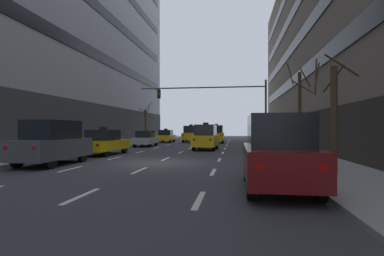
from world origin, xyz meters
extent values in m
plane|color=#38383D|center=(0.00, 0.00, 0.00)|extent=(120.00, 120.00, 0.00)
cube|color=gray|center=(-8.25, 0.00, 0.07)|extent=(3.60, 80.00, 0.14)
cube|color=gray|center=(8.25, 0.00, 0.07)|extent=(3.60, 80.00, 0.14)
cube|color=black|center=(10.01, 0.00, 6.67)|extent=(0.08, 76.00, 1.10)
cube|color=silver|center=(-3.23, -3.00, 0.00)|extent=(0.16, 2.00, 0.01)
cube|color=silver|center=(-3.23, 2.00, 0.00)|extent=(0.16, 2.00, 0.01)
cube|color=silver|center=(-3.23, 7.00, 0.00)|extent=(0.16, 2.00, 0.01)
cube|color=silver|center=(-3.23, 12.00, 0.00)|extent=(0.16, 2.00, 0.01)
cube|color=silver|center=(-3.23, 17.00, 0.00)|extent=(0.16, 2.00, 0.01)
cube|color=silver|center=(-3.23, 22.00, 0.00)|extent=(0.16, 2.00, 0.01)
cube|color=silver|center=(-3.23, 27.00, 0.00)|extent=(0.16, 2.00, 0.01)
cube|color=silver|center=(-3.23, 32.00, 0.00)|extent=(0.16, 2.00, 0.01)
cube|color=silver|center=(0.00, -8.00, 0.00)|extent=(0.16, 2.00, 0.01)
cube|color=silver|center=(0.00, -3.00, 0.00)|extent=(0.16, 2.00, 0.01)
cube|color=silver|center=(0.00, 2.00, 0.00)|extent=(0.16, 2.00, 0.01)
cube|color=silver|center=(0.00, 7.00, 0.00)|extent=(0.16, 2.00, 0.01)
cube|color=silver|center=(0.00, 12.00, 0.00)|extent=(0.16, 2.00, 0.01)
cube|color=silver|center=(0.00, 17.00, 0.00)|extent=(0.16, 2.00, 0.01)
cube|color=silver|center=(0.00, 22.00, 0.00)|extent=(0.16, 2.00, 0.01)
cube|color=silver|center=(0.00, 27.00, 0.00)|extent=(0.16, 2.00, 0.01)
cube|color=silver|center=(0.00, 32.00, 0.00)|extent=(0.16, 2.00, 0.01)
cube|color=silver|center=(3.23, -8.00, 0.00)|extent=(0.16, 2.00, 0.01)
cube|color=silver|center=(3.23, -3.00, 0.00)|extent=(0.16, 2.00, 0.01)
cube|color=silver|center=(3.23, 2.00, 0.00)|extent=(0.16, 2.00, 0.01)
cube|color=silver|center=(3.23, 7.00, 0.00)|extent=(0.16, 2.00, 0.01)
cube|color=silver|center=(3.23, 12.00, 0.00)|extent=(0.16, 2.00, 0.01)
cube|color=silver|center=(3.23, 17.00, 0.00)|extent=(0.16, 2.00, 0.01)
cube|color=silver|center=(3.23, 22.00, 0.00)|extent=(0.16, 2.00, 0.01)
cube|color=silver|center=(3.23, 27.00, 0.00)|extent=(0.16, 2.00, 0.01)
cube|color=silver|center=(3.23, 32.00, 0.00)|extent=(0.16, 2.00, 0.01)
cylinder|color=black|center=(-5.68, 5.70, 0.35)|extent=(0.26, 0.71, 0.70)
cylinder|color=black|center=(-3.99, 5.64, 0.35)|extent=(0.26, 0.71, 0.70)
cylinder|color=black|center=(-5.79, 2.84, 0.35)|extent=(0.26, 0.71, 0.70)
cylinder|color=black|center=(-4.09, 2.78, 0.35)|extent=(0.26, 0.71, 0.70)
cube|color=yellow|center=(-4.89, 4.24, 0.69)|extent=(2.12, 4.73, 0.68)
cube|color=black|center=(-4.90, 4.03, 1.39)|extent=(1.77, 2.07, 0.72)
cube|color=white|center=(-5.49, 6.55, 0.81)|extent=(0.21, 0.09, 0.15)
cube|color=red|center=(-5.65, 1.97, 0.81)|extent=(0.21, 0.09, 0.15)
cube|color=white|center=(-4.12, 6.50, 0.81)|extent=(0.21, 0.09, 0.15)
cube|color=red|center=(-4.29, 1.92, 0.81)|extent=(0.21, 0.09, 0.15)
cube|color=black|center=(-4.90, 4.03, 1.84)|extent=(0.47, 0.23, 0.19)
cylinder|color=black|center=(-2.59, 25.85, 0.34)|extent=(0.23, 0.68, 0.68)
cylinder|color=black|center=(-0.94, 25.86, 0.34)|extent=(0.23, 0.68, 0.68)
cylinder|color=black|center=(-2.57, 23.07, 0.34)|extent=(0.23, 0.68, 0.68)
cylinder|color=black|center=(-0.92, 23.09, 0.34)|extent=(0.23, 0.68, 0.68)
cube|color=yellow|center=(-1.75, 24.47, 0.80)|extent=(1.93, 4.54, 0.93)
cube|color=black|center=(-1.75, 24.47, 1.73)|extent=(1.67, 2.69, 0.93)
cube|color=white|center=(-2.43, 26.69, 0.96)|extent=(0.21, 0.08, 0.14)
cube|color=red|center=(-2.40, 22.24, 0.96)|extent=(0.21, 0.08, 0.14)
cube|color=white|center=(-1.11, 26.70, 0.96)|extent=(0.21, 0.08, 0.14)
cube|color=red|center=(-1.07, 22.25, 0.96)|extent=(0.21, 0.08, 0.14)
cube|color=black|center=(-1.75, 24.47, 2.29)|extent=(0.45, 0.21, 0.19)
cylinder|color=black|center=(-5.82, -0.24, 0.35)|extent=(0.24, 0.70, 0.70)
cylinder|color=black|center=(-4.12, -0.26, 0.35)|extent=(0.24, 0.70, 0.70)
cylinder|color=black|center=(-5.84, -3.10, 0.35)|extent=(0.24, 0.70, 0.70)
cylinder|color=black|center=(-4.15, -3.11, 0.35)|extent=(0.24, 0.70, 0.70)
cube|color=#474C51|center=(-4.98, -1.68, 0.82)|extent=(1.98, 4.67, 0.95)
cube|color=black|center=(-4.98, -1.68, 1.78)|extent=(1.71, 2.76, 0.95)
cube|color=white|center=(-5.64, 0.61, 0.99)|extent=(0.21, 0.09, 0.15)
cube|color=red|center=(-5.68, -3.96, 0.99)|extent=(0.21, 0.09, 0.15)
cube|color=white|center=(-4.28, 0.60, 0.99)|extent=(0.21, 0.09, 0.15)
cube|color=red|center=(-4.32, -3.97, 0.99)|extent=(0.21, 0.09, 0.15)
cylinder|color=black|center=(0.88, 24.10, 0.35)|extent=(0.24, 0.70, 0.69)
cylinder|color=black|center=(2.57, 24.13, 0.35)|extent=(0.24, 0.70, 0.69)
cylinder|color=black|center=(0.93, 21.27, 0.35)|extent=(0.24, 0.70, 0.69)
cylinder|color=black|center=(2.62, 21.30, 0.35)|extent=(0.24, 0.70, 0.69)
cube|color=yellow|center=(1.75, 22.70, 0.82)|extent=(2.02, 4.66, 0.95)
cube|color=black|center=(1.75, 22.70, 1.77)|extent=(1.73, 2.76, 0.95)
cube|color=white|center=(1.03, 24.96, 0.99)|extent=(0.21, 0.09, 0.15)
cube|color=red|center=(1.11, 20.42, 0.99)|extent=(0.21, 0.09, 0.15)
cube|color=white|center=(2.39, 24.99, 0.99)|extent=(0.21, 0.09, 0.15)
cube|color=red|center=(2.47, 20.44, 0.99)|extent=(0.21, 0.09, 0.15)
cube|color=black|center=(1.75, 22.70, 2.33)|extent=(0.47, 0.22, 0.19)
cylinder|color=black|center=(0.87, 11.57, 0.34)|extent=(0.25, 0.68, 0.67)
cylinder|color=black|center=(2.50, 11.51, 0.34)|extent=(0.25, 0.68, 0.67)
cylinder|color=black|center=(0.78, 8.82, 0.34)|extent=(0.25, 0.68, 0.67)
cylinder|color=black|center=(2.40, 8.77, 0.34)|extent=(0.25, 0.68, 0.67)
cube|color=yellow|center=(1.64, 10.17, 0.79)|extent=(2.03, 4.54, 0.92)
cube|color=black|center=(1.64, 10.17, 1.71)|extent=(1.72, 2.70, 0.92)
cube|color=white|center=(1.06, 12.39, 0.95)|extent=(0.21, 0.09, 0.14)
cube|color=red|center=(0.91, 8.00, 0.95)|extent=(0.21, 0.09, 0.14)
cube|color=white|center=(2.37, 12.34, 0.95)|extent=(0.21, 0.09, 0.14)
cube|color=red|center=(2.22, 7.95, 0.95)|extent=(0.21, 0.09, 0.14)
cube|color=black|center=(1.64, 10.17, 2.26)|extent=(0.45, 0.22, 0.18)
cylinder|color=black|center=(-5.71, 15.34, 0.32)|extent=(0.23, 0.64, 0.64)
cylinder|color=black|center=(-4.17, 15.37, 0.32)|extent=(0.23, 0.64, 0.64)
cylinder|color=black|center=(-5.65, 12.73, 0.32)|extent=(0.23, 0.64, 0.64)
cylinder|color=black|center=(-4.11, 12.77, 0.32)|extent=(0.23, 0.64, 0.64)
cube|color=#B7BABF|center=(-4.91, 14.05, 0.63)|extent=(1.88, 4.29, 0.62)
cube|color=black|center=(-4.91, 13.86, 1.26)|extent=(1.59, 1.87, 0.66)
cube|color=white|center=(-5.58, 16.12, 0.74)|extent=(0.19, 0.08, 0.14)
cube|color=red|center=(-5.48, 11.95, 0.74)|extent=(0.19, 0.08, 0.14)
cube|color=white|center=(-4.34, 16.15, 0.74)|extent=(0.19, 0.08, 0.14)
cube|color=red|center=(-4.24, 11.98, 0.74)|extent=(0.19, 0.08, 0.14)
cylinder|color=black|center=(-5.73, 24.60, 0.33)|extent=(0.23, 0.66, 0.66)
cylinder|color=black|center=(-4.13, 24.61, 0.33)|extent=(0.23, 0.66, 0.66)
cylinder|color=black|center=(-5.70, 21.90, 0.33)|extent=(0.23, 0.66, 0.66)
cylinder|color=black|center=(-4.10, 21.92, 0.33)|extent=(0.23, 0.66, 0.66)
cube|color=yellow|center=(-4.91, 23.26, 0.65)|extent=(1.89, 4.42, 0.64)
cube|color=black|center=(-4.91, 23.06, 1.31)|extent=(1.62, 1.92, 0.68)
cube|color=white|center=(-5.58, 25.41, 0.76)|extent=(0.20, 0.08, 0.14)
cube|color=red|center=(-5.53, 21.09, 0.76)|extent=(0.20, 0.08, 0.14)
cube|color=white|center=(-4.30, 25.42, 0.76)|extent=(0.20, 0.08, 0.14)
cube|color=red|center=(-4.24, 21.11, 0.76)|extent=(0.20, 0.08, 0.14)
cube|color=black|center=(-4.91, 23.06, 1.74)|extent=(0.44, 0.20, 0.18)
cylinder|color=black|center=(4.57, -4.96, 0.35)|extent=(0.24, 0.70, 0.70)
cylinder|color=black|center=(6.25, -4.97, 0.35)|extent=(0.24, 0.70, 0.70)
cylinder|color=black|center=(4.55, -7.80, 0.35)|extent=(0.24, 0.70, 0.70)
cylinder|color=black|center=(6.24, -7.81, 0.35)|extent=(0.24, 0.70, 0.70)
cube|color=maroon|center=(5.40, -6.39, 0.82)|extent=(1.96, 4.64, 0.95)
cube|color=black|center=(5.40, -6.39, 1.77)|extent=(1.70, 2.75, 0.95)
cube|color=white|center=(4.74, -4.10, 0.99)|extent=(0.21, 0.09, 0.15)
cube|color=red|center=(4.71, -8.66, 0.99)|extent=(0.21, 0.09, 0.15)
cube|color=white|center=(6.09, -4.11, 0.99)|extent=(0.21, 0.09, 0.15)
cube|color=red|center=(6.07, -8.67, 0.99)|extent=(0.21, 0.09, 0.15)
cylinder|color=#4C4C51|center=(6.85, 11.76, 3.17)|extent=(0.18, 0.18, 6.05)
cylinder|color=#4C4C51|center=(1.10, 11.76, 5.60)|extent=(11.51, 0.12, 0.12)
cube|color=black|center=(-2.93, 11.76, 5.08)|extent=(0.28, 0.24, 0.84)
sphere|color=#4B0704|center=(-2.93, 11.62, 5.34)|extent=(0.17, 0.17, 0.17)
sphere|color=orange|center=(-2.93, 11.62, 5.08)|extent=(0.17, 0.17, 0.17)
sphere|color=#073E10|center=(-2.93, 11.62, 4.82)|extent=(0.17, 0.17, 0.17)
cylinder|color=#4C3823|center=(-7.89, 23.76, 2.27)|extent=(0.28, 0.28, 4.26)
cylinder|color=#42301E|center=(-7.94, 23.14, 4.16)|extent=(1.28, 0.17, 0.79)
cylinder|color=#42301E|center=(-7.98, 24.42, 4.60)|extent=(1.39, 0.24, 1.64)
cylinder|color=#42301E|center=(-7.71, 24.10, 4.16)|extent=(0.76, 0.45, 1.10)
cylinder|color=#42301E|center=(-8.74, 23.53, 3.99)|extent=(0.54, 1.74, 1.06)
cylinder|color=#42301E|center=(-7.13, 23.30, 3.58)|extent=(1.00, 1.60, 1.22)
cylinder|color=#4C3823|center=(7.89, -3.51, 2.18)|extent=(0.26, 0.26, 4.09)
cylinder|color=#42301E|center=(7.97, -4.12, 4.14)|extent=(1.27, 0.23, 0.85)
cylinder|color=#42301E|center=(7.34, -3.29, 3.91)|extent=(0.52, 1.19, 1.27)
cylinder|color=#42301E|center=(8.00, -3.15, 3.80)|extent=(0.79, 0.29, 1.07)
cylinder|color=#42301E|center=(7.28, -3.33, 3.91)|extent=(0.44, 1.30, 1.64)
cylinder|color=#4C3823|center=(7.89, 2.66, 2.64)|extent=(0.20, 0.20, 5.00)
cylinder|color=#42301E|center=(7.96, 2.08, 4.19)|extent=(1.19, 0.20, 0.75)
cylinder|color=#42301E|center=(7.35, 2.59, 5.05)|extent=(0.22, 1.15, 1.49)
cylinder|color=#42301E|center=(8.13, 2.33, 4.78)|extent=(0.74, 0.57, 1.08)
cylinder|color=black|center=(8.73, 9.18, 0.53)|extent=(0.13, 0.13, 0.78)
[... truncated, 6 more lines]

